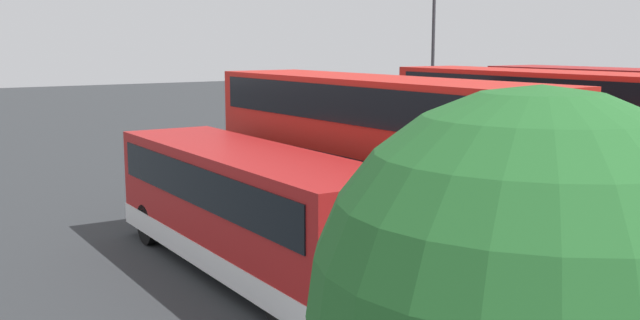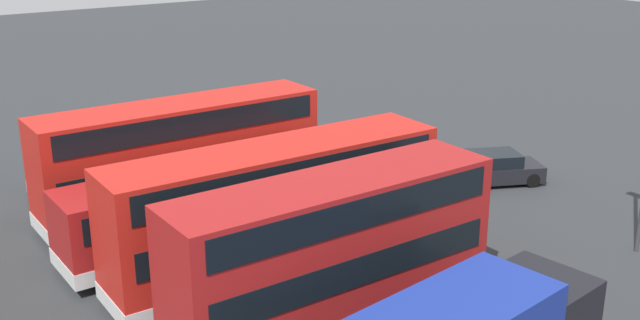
% 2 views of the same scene
% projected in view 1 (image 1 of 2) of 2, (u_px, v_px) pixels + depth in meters
% --- Properties ---
extents(ground_plane, '(140.00, 140.00, 0.00)m').
position_uv_depth(ground_plane, '(276.00, 177.00, 29.82)').
color(ground_plane, '#2D3033').
extents(bus_double_decker_near_end, '(2.67, 10.23, 4.55)m').
position_uv_depth(bus_double_decker_near_end, '(625.00, 132.00, 24.48)').
color(bus_double_decker_near_end, '#A51919').
rests_on(bus_double_decker_near_end, ground).
extents(bus_double_decker_second, '(2.77, 11.62, 4.55)m').
position_uv_depth(bus_double_decker_second, '(547.00, 139.00, 22.77)').
color(bus_double_decker_second, red).
rests_on(bus_double_decker_second, ground).
extents(bus_single_deck_third, '(2.69, 11.61, 2.95)m').
position_uv_depth(bus_single_deck_third, '(479.00, 178.00, 20.69)').
color(bus_single_deck_third, '#A51919').
rests_on(bus_single_deck_third, ground).
extents(bus_double_decker_fourth, '(2.64, 11.55, 4.55)m').
position_uv_depth(bus_double_decker_fourth, '(371.00, 159.00, 18.80)').
color(bus_double_decker_fourth, red).
rests_on(bus_double_decker_fourth, ground).
extents(bus_single_deck_fifth, '(2.82, 10.35, 2.95)m').
position_uv_depth(bus_single_deck_fifth, '(247.00, 206.00, 17.12)').
color(bus_single_deck_fifth, '#A51919').
rests_on(bus_single_deck_fifth, ground).
extents(car_hatchback_silver, '(3.45, 4.65, 1.43)m').
position_uv_depth(car_hatchback_silver, '(280.00, 151.00, 32.21)').
color(car_hatchback_silver, black).
rests_on(car_hatchback_silver, ground).
extents(lamp_post_tall, '(0.70, 0.30, 8.42)m').
position_uv_depth(lamp_post_tall, '(433.00, 54.00, 35.10)').
color(lamp_post_tall, '#38383D').
rests_on(lamp_post_tall, ground).
extents(tree_midleft, '(3.31, 3.31, 5.12)m').
position_uv_depth(tree_midleft, '(531.00, 313.00, 5.35)').
color(tree_midleft, '#4C3823').
rests_on(tree_midleft, ground).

